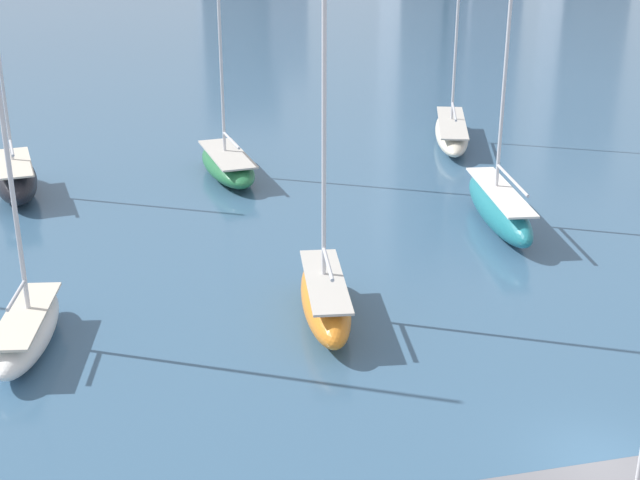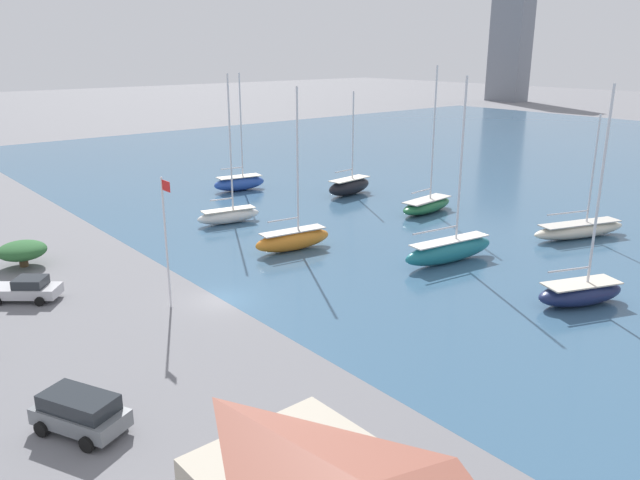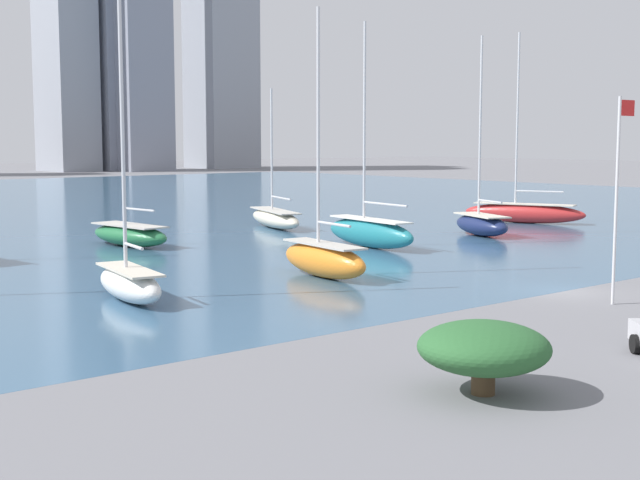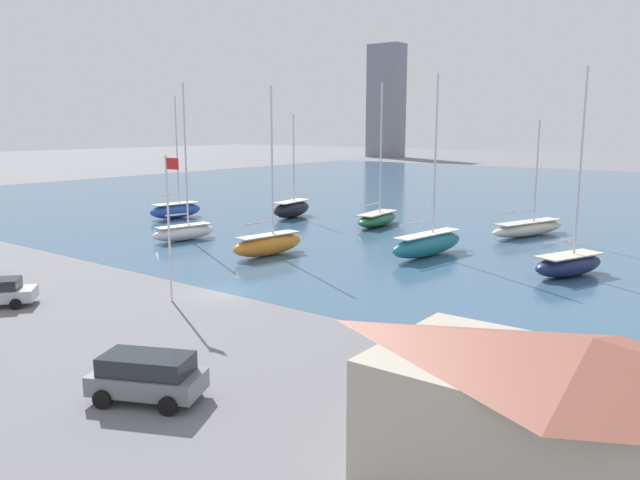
# 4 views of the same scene
# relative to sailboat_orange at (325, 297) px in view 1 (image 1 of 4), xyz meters

# --- Properties ---
(ground_plane) EXTENTS (500.00, 500.00, 0.00)m
(ground_plane) POSITION_rel_sailboat_orange_xyz_m (6.01, -10.94, -1.06)
(ground_plane) COLOR slate
(harbor_water) EXTENTS (180.00, 140.00, 0.00)m
(harbor_water) POSITION_rel_sailboat_orange_xyz_m (6.01, 59.06, -1.06)
(harbor_water) COLOR #385B7A
(harbor_water) RESTS_ON ground_plane
(sailboat_orange) EXTENTS (2.80, 7.60, 14.29)m
(sailboat_orange) POSITION_rel_sailboat_orange_xyz_m (0.00, 0.00, 0.00)
(sailboat_orange) COLOR orange
(sailboat_orange) RESTS_ON harbor_water
(sailboat_cream) EXTENTS (5.35, 10.57, 11.62)m
(sailboat_cream) POSITION_rel_sailboat_orange_xyz_m (14.30, 23.35, -0.23)
(sailboat_cream) COLOR beige
(sailboat_cream) RESTS_ON harbor_water
(sailboat_teal) EXTENTS (3.04, 9.58, 15.29)m
(sailboat_teal) POSITION_rel_sailboat_orange_xyz_m (11.00, 8.18, 0.05)
(sailboat_teal) COLOR #1E757F
(sailboat_teal) RESTS_ON harbor_water
(sailboat_green) EXTENTS (3.36, 8.17, 15.65)m
(sailboat_green) POSITION_rel_sailboat_orange_xyz_m (-1.29, 19.39, -0.16)
(sailboat_green) COLOR #236B3D
(sailboat_green) RESTS_ON harbor_water
(sailboat_white) EXTENTS (2.97, 6.95, 14.99)m
(sailboat_white) POSITION_rel_sailboat_orange_xyz_m (-11.38, 0.29, -0.12)
(sailboat_white) COLOR white
(sailboat_white) RESTS_ON harbor_water
(sailboat_black) EXTENTS (3.18, 7.28, 12.45)m
(sailboat_black) POSITION_rel_sailboat_orange_xyz_m (-13.20, 18.68, 0.04)
(sailboat_black) COLOR black
(sailboat_black) RESTS_ON harbor_water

